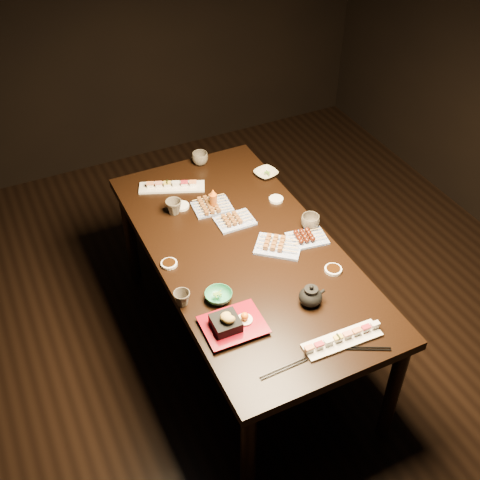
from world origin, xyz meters
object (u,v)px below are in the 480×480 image
object	(u,v)px
condiment_bottle	(213,199)
edamame_bowl_green	(219,296)
yakitori_plate_center	(235,218)
teacup_far_right	(200,158)
dining_table	(244,299)
tempura_tray	(233,320)
yakitori_plate_right	(278,243)
edamame_bowl_cream	(266,174)
teacup_mid_right	(310,222)
sushi_platter_near	(342,338)
teacup_far_left	(174,207)
sushi_platter_far	(172,185)
teapot	(311,295)
teacup_near_left	(182,298)
yakitori_plate_left	(212,204)

from	to	relation	value
condiment_bottle	edamame_bowl_green	bearing A→B (deg)	-111.92
yakitori_plate_center	teacup_far_right	distance (m)	0.61
dining_table	tempura_tray	world-z (taller)	tempura_tray
yakitori_plate_right	condiment_bottle	size ratio (longest dim) A/B	1.74
yakitori_plate_right	tempura_tray	size ratio (longest dim) A/B	0.84
edamame_bowl_cream	teacup_mid_right	distance (m)	0.53
yakitori_plate_center	teacup_mid_right	distance (m)	0.40
dining_table	sushi_platter_near	size ratio (longest dim) A/B	4.97
yakitori_plate_center	edamame_bowl_green	distance (m)	0.58
teacup_mid_right	teacup_far_right	world-z (taller)	teacup_mid_right
sushi_platter_near	teacup_far_left	distance (m)	1.21
edamame_bowl_green	condiment_bottle	distance (m)	0.69
sushi_platter_near	sushi_platter_far	distance (m)	1.42
tempura_tray	teapot	xyz separation A→B (m)	(0.38, -0.02, 0.00)
yakitori_plate_center	teacup_near_left	bearing A→B (deg)	-136.51
teacup_near_left	tempura_tray	bearing A→B (deg)	-56.91
teacup_far_left	condiment_bottle	world-z (taller)	condiment_bottle
dining_table	condiment_bottle	distance (m)	0.58
edamame_bowl_green	tempura_tray	xyz separation A→B (m)	(-0.01, -0.19, 0.03)
dining_table	edamame_bowl_cream	bearing A→B (deg)	61.93
sushi_platter_far	teacup_far_left	bearing A→B (deg)	94.65
yakitori_plate_left	teacup_near_left	distance (m)	0.74
dining_table	sushi_platter_near	xyz separation A→B (m)	(0.12, -0.73, 0.40)
yakitori_plate_center	yakitori_plate_right	world-z (taller)	yakitori_plate_right
tempura_tray	yakitori_plate_center	bearing A→B (deg)	65.71
dining_table	teacup_mid_right	distance (m)	0.57
condiment_bottle	edamame_bowl_cream	bearing A→B (deg)	21.36
teacup_mid_right	edamame_bowl_cream	bearing A→B (deg)	88.52
edamame_bowl_cream	condiment_bottle	distance (m)	0.44
edamame_bowl_cream	condiment_bottle	world-z (taller)	condiment_bottle
teacup_far_left	teacup_far_right	bearing A→B (deg)	50.54
sushi_platter_far	teacup_mid_right	world-z (taller)	teacup_mid_right
sushi_platter_far	teacup_far_left	world-z (taller)	teacup_far_left
teacup_near_left	edamame_bowl_green	bearing A→B (deg)	-15.53
dining_table	teacup_far_right	xyz separation A→B (m)	(0.10, 0.82, 0.41)
edamame_bowl_cream	teapot	xyz separation A→B (m)	(-0.30, -1.01, 0.04)
sushi_platter_near	teacup_far_left	xyz separation A→B (m)	(-0.33, 1.17, 0.02)
yakitori_plate_left	teacup_far_left	bearing A→B (deg)	172.03
yakitori_plate_right	teacup_far_left	xyz separation A→B (m)	(-0.38, 0.50, 0.01)
sushi_platter_far	yakitori_plate_center	distance (m)	0.48
yakitori_plate_center	teapot	distance (m)	0.70
teacup_mid_right	yakitori_plate_left	bearing A→B (deg)	136.07
sushi_platter_near	teacup_far_left	world-z (taller)	teacup_far_left
yakitori_plate_left	edamame_bowl_green	bearing A→B (deg)	-106.14
yakitori_plate_right	yakitori_plate_center	bearing A→B (deg)	150.51
teacup_far_right	teapot	xyz separation A→B (m)	(0.01, -1.30, 0.02)
sushi_platter_far	condiment_bottle	size ratio (longest dim) A/B	2.83
yakitori_plate_center	edamame_bowl_green	size ratio (longest dim) A/B	1.57
teapot	teacup_near_left	bearing A→B (deg)	158.69
teacup_far_left	edamame_bowl_cream	bearing A→B (deg)	9.02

